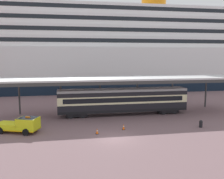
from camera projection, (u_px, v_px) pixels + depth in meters
The scene contains 8 objects.
ground_plane at pixel (115, 139), 27.83m from camera, with size 400.00×400.00×0.00m, color #6F5457.
cruise_ship at pixel (135, 52), 74.87m from camera, with size 154.58×28.73×32.06m.
platform_canopy at pixel (123, 79), 38.89m from camera, with size 38.51×6.28×5.81m.
train_carriage at pixel (123, 100), 38.90m from camera, with size 20.12×2.81×4.11m.
service_truck at pixel (21, 124), 29.96m from camera, with size 5.58×3.70×2.02m.
traffic_cone_near at pixel (124, 127), 31.20m from camera, with size 0.36×0.36×0.73m.
traffic_cone_mid at pixel (97, 131), 29.47m from camera, with size 0.36×0.36×0.68m.
quay_bollard at pixel (201, 123), 32.17m from camera, with size 0.48×0.48×0.96m.
Camera 1 is at (-5.16, -26.33, 9.23)m, focal length 39.88 mm.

